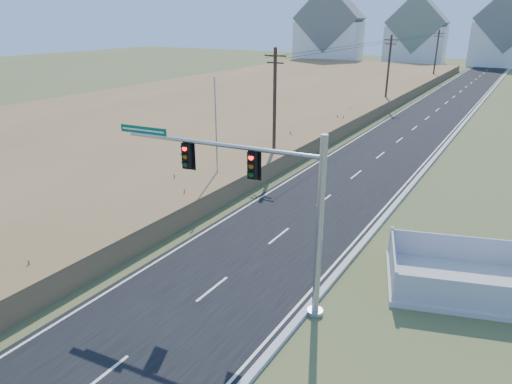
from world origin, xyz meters
name	(u,v)px	position (x,y,z in m)	size (l,w,h in m)	color
ground	(238,270)	(0.00, 0.00, 0.00)	(260.00, 260.00, 0.00)	#4C5629
road	(444,105)	(0.00, 50.00, 0.03)	(8.00, 180.00, 0.06)	black
curb	(477,108)	(4.15, 50.00, 0.09)	(0.30, 180.00, 0.18)	#B2AFA8
reed_marsh	(252,96)	(-24.00, 40.00, 0.65)	(38.00, 110.00, 1.30)	olive
utility_pole_near	(275,106)	(-6.50, 15.00, 4.68)	(1.80, 0.26, 9.00)	#422D1E
utility_pole_mid	(388,70)	(-6.50, 45.00, 4.68)	(1.80, 0.26, 9.00)	#422D1E
utility_pole_far	(436,55)	(-6.50, 75.00, 4.68)	(1.80, 0.26, 9.00)	#422D1E
condo_nw	(329,31)	(-38.00, 100.00, 7.70)	(17.69, 13.38, 19.05)	silver
condo_nnw	(416,35)	(-18.00, 108.00, 6.94)	(14.93, 11.17, 17.03)	silver
condo_n	(508,33)	(2.00, 112.00, 7.61)	(15.27, 10.20, 18.54)	silver
traffic_signal_mast	(273,202)	(2.63, -1.46, 4.48)	(9.13, 1.30, 7.30)	#9EA0A5
fence_enclosure	(466,282)	(9.30, 3.89, 0.29)	(7.63, 6.29, 1.50)	#B7B5AD
open_sign	(423,299)	(8.00, 1.55, 0.32)	(0.48, 0.12, 0.60)	white
flagpole	(217,147)	(-7.00, 8.10, 3.01)	(0.34, 0.34, 7.54)	#B7B5AD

